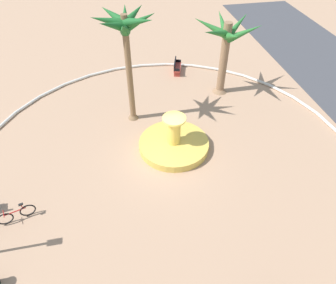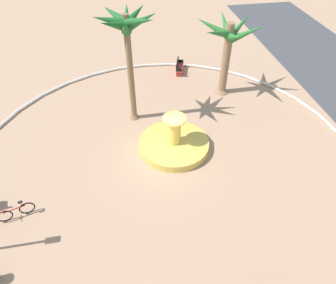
% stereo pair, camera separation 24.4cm
% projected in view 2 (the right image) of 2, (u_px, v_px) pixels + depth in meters
% --- Properties ---
extents(ground_plane, '(80.00, 80.00, 0.00)m').
position_uv_depth(ground_plane, '(165.00, 158.00, 17.51)').
color(ground_plane, tan).
extents(plaza_curb, '(22.08, 22.08, 0.20)m').
position_uv_depth(plaza_curb, '(165.00, 157.00, 17.44)').
color(plaza_curb, silver).
rests_on(plaza_curb, ground).
extents(fountain, '(4.10, 4.10, 2.21)m').
position_uv_depth(fountain, '(174.00, 144.00, 17.96)').
color(fountain, gold).
rests_on(fountain, ground).
extents(palm_tree_near_fountain, '(4.60, 4.29, 5.37)m').
position_uv_depth(palm_tree_near_fountain, '(228.00, 43.00, 20.10)').
color(palm_tree_near_fountain, '#8E6B4C').
rests_on(palm_tree_near_fountain, ground).
extents(palm_tree_by_curb, '(3.43, 3.55, 7.00)m').
position_uv_depth(palm_tree_by_curb, '(127.00, 34.00, 16.54)').
color(palm_tree_by_curb, brown).
rests_on(palm_tree_by_curb, ground).
extents(bench_west, '(1.68, 0.93, 1.00)m').
position_uv_depth(bench_west, '(179.00, 68.00, 24.53)').
color(bench_west, '#B73D33').
rests_on(bench_west, ground).
extents(bicycle_red_frame, '(0.63, 1.66, 0.94)m').
position_uv_depth(bicycle_red_frame, '(16.00, 212.00, 14.35)').
color(bicycle_red_frame, black).
rests_on(bicycle_red_frame, ground).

